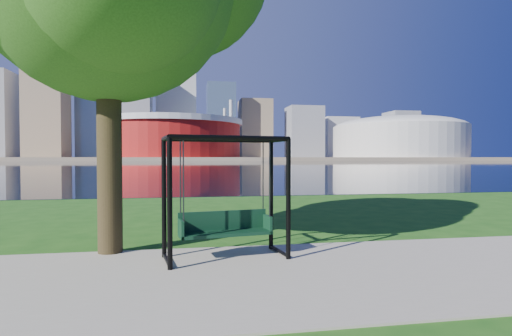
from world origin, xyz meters
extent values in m
plane|color=#1E5114|center=(0.00, 0.00, 0.00)|extent=(900.00, 900.00, 0.00)
cube|color=#9E937F|center=(0.00, -0.50, 0.01)|extent=(120.00, 4.00, 0.03)
cube|color=black|center=(0.00, 102.00, 0.01)|extent=(900.00, 180.00, 0.02)
cube|color=#937F60|center=(0.00, 306.00, 1.00)|extent=(900.00, 228.00, 2.00)
cylinder|color=maroon|center=(-10.00, 235.00, 13.00)|extent=(80.00, 80.00, 22.00)
cylinder|color=silver|center=(-10.00, 235.00, 22.50)|extent=(83.00, 83.00, 3.00)
cylinder|color=silver|center=(22.91, 254.00, 18.00)|extent=(2.00, 2.00, 32.00)
cylinder|color=silver|center=(-42.91, 254.00, 18.00)|extent=(2.00, 2.00, 32.00)
cylinder|color=silver|center=(-42.91, 216.00, 18.00)|extent=(2.00, 2.00, 32.00)
cylinder|color=silver|center=(22.91, 216.00, 18.00)|extent=(2.00, 2.00, 32.00)
cylinder|color=beige|center=(135.00, 235.00, 12.00)|extent=(84.00, 84.00, 20.00)
ellipsoid|color=beige|center=(135.00, 235.00, 21.00)|extent=(84.00, 84.00, 15.12)
cube|color=#998466|center=(-100.00, 300.00, 46.00)|extent=(26.00, 26.00, 88.00)
cube|color=slate|center=(-70.00, 325.00, 49.50)|extent=(30.00, 24.00, 95.00)
cube|color=gray|center=(-40.00, 305.00, 38.00)|extent=(24.00, 24.00, 72.00)
cube|color=silver|center=(-10.00, 335.00, 42.00)|extent=(32.00, 28.00, 80.00)
cube|color=slate|center=(25.00, 310.00, 31.00)|extent=(22.00, 22.00, 58.00)
cube|color=#998466|center=(55.00, 325.00, 26.00)|extent=(26.00, 26.00, 48.00)
cube|color=gray|center=(95.00, 315.00, 23.00)|extent=(28.00, 24.00, 42.00)
cube|color=silver|center=(135.00, 340.00, 20.00)|extent=(30.00, 26.00, 36.00)
cube|color=gray|center=(185.00, 320.00, 22.00)|extent=(24.00, 24.00, 40.00)
cube|color=#998466|center=(225.00, 335.00, 18.00)|extent=(26.00, 26.00, 32.00)
sphere|color=#998466|center=(-100.00, 300.00, 93.50)|extent=(10.00, 10.00, 10.00)
cylinder|color=black|center=(-1.40, 0.02, 1.08)|extent=(0.10, 0.10, 2.16)
cylinder|color=black|center=(0.64, 0.35, 1.08)|extent=(0.10, 0.10, 2.16)
cylinder|color=black|center=(-1.54, 0.85, 1.08)|extent=(0.10, 0.10, 2.16)
cylinder|color=black|center=(0.50, 1.18, 1.08)|extent=(0.10, 0.10, 2.16)
cylinder|color=black|center=(-0.38, 0.18, 2.16)|extent=(2.05, 0.42, 0.08)
cylinder|color=black|center=(-0.52, 1.02, 2.16)|extent=(2.05, 0.42, 0.08)
cylinder|color=black|center=(-1.47, 0.43, 2.16)|extent=(0.22, 0.85, 0.08)
cylinder|color=black|center=(-1.47, 0.43, 0.08)|extent=(0.20, 0.84, 0.07)
cylinder|color=black|center=(0.57, 0.77, 2.16)|extent=(0.22, 0.85, 0.08)
cylinder|color=black|center=(0.57, 0.77, 0.08)|extent=(0.20, 0.84, 0.07)
cube|color=black|center=(-0.45, 0.60, 0.47)|extent=(1.69, 0.68, 0.06)
cube|color=black|center=(-0.48, 0.78, 0.68)|extent=(1.63, 0.31, 0.36)
cube|color=black|center=(-1.23, 0.47, 0.60)|extent=(0.11, 0.42, 0.32)
cube|color=black|center=(0.33, 0.73, 0.60)|extent=(0.11, 0.42, 0.32)
cylinder|color=#38393E|center=(-1.19, 0.30, 1.43)|extent=(0.03, 0.03, 1.36)
cylinder|color=#38393E|center=(0.34, 0.55, 1.43)|extent=(0.03, 0.03, 1.36)
cylinder|color=#38393E|center=(-1.24, 0.65, 1.43)|extent=(0.03, 0.03, 1.36)
cylinder|color=#38393E|center=(0.29, 0.90, 1.43)|extent=(0.03, 0.03, 1.36)
cylinder|color=#2C2413|center=(-2.57, 1.41, 2.26)|extent=(0.45, 0.45, 4.52)
camera|label=1|loc=(-1.12, -6.47, 1.83)|focal=28.00mm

